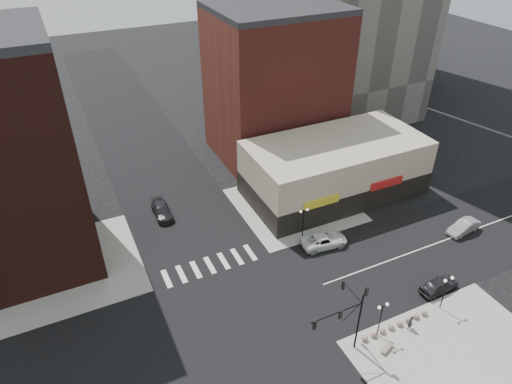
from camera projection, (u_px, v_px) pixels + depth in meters
ground at (239, 315)px, 46.13m from camera, size 240.00×240.00×0.00m
road_ew at (239, 315)px, 46.13m from camera, size 200.00×14.00×0.02m
road_ns at (239, 315)px, 46.13m from camera, size 14.00×200.00×0.02m
sidewalk_nw at (72, 268)px, 51.83m from camera, size 15.00×15.00×0.12m
sidewalk_ne at (294, 205)px, 62.18m from camera, size 15.00×15.00×0.12m
sidewalk_se at (463, 365)px, 41.28m from camera, size 18.00×14.00×0.12m
building_ne_midrise at (275, 87)px, 69.01m from camera, size 18.00×15.00×22.00m
building_ne_row at (334, 172)px, 63.08m from camera, size 24.20×12.20×8.00m
traffic_signal at (349, 312)px, 40.08m from camera, size 5.59×3.09×7.77m
street_lamp_se_a at (382, 312)px, 42.22m from camera, size 1.22×0.32×4.16m
street_lamp_se_b at (447, 285)px, 45.08m from camera, size 1.22×0.32×4.16m
street_lamp_ne at (304, 216)px, 54.61m from camera, size 1.22×0.32×4.16m
bollard_row at (395, 325)px, 44.59m from camera, size 7.95×0.60×0.60m
white_suv at (324, 240)px, 54.77m from camera, size 5.92×3.27×1.57m
dark_sedan_east at (439, 285)px, 48.56m from camera, size 4.69×2.12×1.56m
silver_sedan at (464, 227)px, 56.94m from camera, size 4.88×2.26×1.55m
dark_sedan_north at (162, 211)px, 59.85m from camera, size 2.15×5.17×1.49m
pedestrian at (410, 322)px, 44.17m from camera, size 0.67×0.51×1.65m
stone_bench at (387, 348)px, 42.44m from camera, size 1.66×1.02×0.37m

